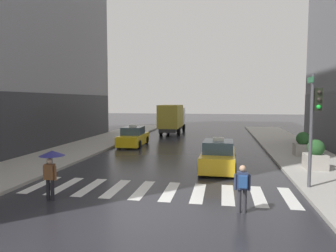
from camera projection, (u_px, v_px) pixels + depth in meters
The scene contains 10 objects.
ground_plane at pixel (137, 217), 10.03m from camera, with size 160.00×160.00×0.00m, color #26262B.
crosswalk_markings at pixel (156, 190), 12.97m from camera, with size 11.30×2.80×0.01m.
traffic_light_pole at pixel (314, 114), 12.71m from camera, with size 0.44×0.84×4.80m.
taxi_lead at pixel (218, 156), 16.94m from camera, with size 2.01×4.58×1.80m.
taxi_second at pixel (133, 137), 25.86m from camera, with size 2.01×4.58×1.80m.
box_truck at pixel (172, 118), 35.12m from camera, with size 2.30×7.55×3.35m.
pedestrian_with_umbrella at pixel (51, 162), 11.57m from camera, with size 0.96×0.96×1.94m.
pedestrian_with_backpack at pixel (242, 185), 10.29m from camera, with size 0.55×0.43×1.65m.
planter_near_corner at pixel (315, 156), 16.39m from camera, with size 1.10×1.10×1.60m.
planter_mid_block at pixel (303, 145), 20.36m from camera, with size 1.10×1.10×1.60m.
Camera 1 is at (2.73, -9.41, 3.83)m, focal length 32.53 mm.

